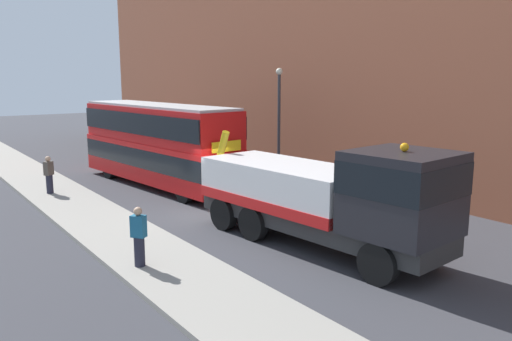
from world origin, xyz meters
TOP-DOWN VIEW (x-y plane):
  - ground_plane at (0.00, 0.00)m, footprint 120.00×120.00m
  - near_kerb at (0.00, -4.20)m, footprint 60.00×2.80m
  - building_facade at (0.00, 8.73)m, footprint 60.00×1.50m
  - recovery_tow_truck at (5.73, 0.65)m, footprint 10.23×3.50m
  - double_decker_bus at (-6.25, 0.60)m, footprint 11.19×3.61m
  - pedestrian_onlooker at (-6.91, -4.50)m, footprint 0.45×0.48m
  - pedestrian_bystander at (4.07, -4.88)m, footprint 0.48×0.45m
  - street_lamp at (-4.08, 6.54)m, footprint 0.36×0.36m

SIDE VIEW (x-z plane):
  - ground_plane at x=0.00m, z-range 0.00..0.00m
  - near_kerb at x=0.00m, z-range 0.00..0.15m
  - pedestrian_onlooker at x=-6.91m, z-range 0.13..1.84m
  - pedestrian_bystander at x=4.07m, z-range 0.13..1.84m
  - recovery_tow_truck at x=5.73m, z-range -0.08..3.59m
  - double_decker_bus at x=-6.25m, z-range 0.20..4.26m
  - street_lamp at x=-4.08m, z-range 0.56..6.39m
  - building_facade at x=0.00m, z-range 0.07..16.07m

